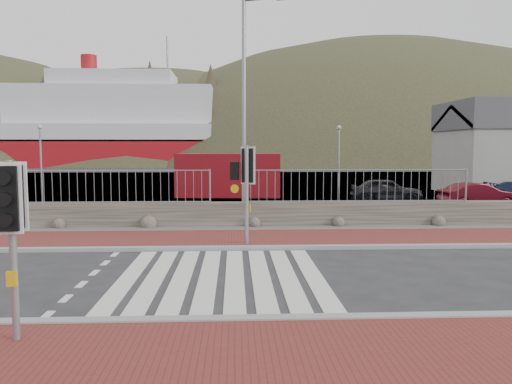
{
  "coord_description": "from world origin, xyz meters",
  "views": [
    {
      "loc": [
        0.31,
        -11.15,
        2.95
      ],
      "look_at": [
        0.92,
        3.0,
        1.67
      ],
      "focal_mm": 35.0,
      "sensor_mm": 36.0,
      "label": 1
    }
  ],
  "objects_px": {
    "ferry": "(74,131)",
    "shipping_container": "(229,175)",
    "traffic_signal_far": "(245,174)",
    "streetlight": "(248,98)",
    "car_b": "(478,195)",
    "traffic_signal_near": "(11,212)",
    "car_a": "(386,190)"
  },
  "relations": [
    {
      "from": "ferry",
      "to": "traffic_signal_near",
      "type": "xyz_separation_m",
      "value": [
        21.68,
        -71.65,
        -3.36
      ]
    },
    {
      "from": "traffic_signal_near",
      "to": "traffic_signal_far",
      "type": "bearing_deg",
      "value": 56.77
    },
    {
      "from": "traffic_signal_far",
      "to": "car_b",
      "type": "height_order",
      "value": "traffic_signal_far"
    },
    {
      "from": "traffic_signal_near",
      "to": "shipping_container",
      "type": "bearing_deg",
      "value": 75.44
    },
    {
      "from": "traffic_signal_far",
      "to": "streetlight",
      "type": "bearing_deg",
      "value": -73.66
    },
    {
      "from": "streetlight",
      "to": "shipping_container",
      "type": "xyz_separation_m",
      "value": [
        -0.85,
        10.81,
        -3.53
      ]
    },
    {
      "from": "ferry",
      "to": "car_a",
      "type": "relative_size",
      "value": 13.18
    },
    {
      "from": "streetlight",
      "to": "car_b",
      "type": "height_order",
      "value": "streetlight"
    },
    {
      "from": "traffic_signal_near",
      "to": "car_b",
      "type": "bearing_deg",
      "value": 39.91
    },
    {
      "from": "ferry",
      "to": "shipping_container",
      "type": "distance_m",
      "value": 55.02
    },
    {
      "from": "traffic_signal_far",
      "to": "car_b",
      "type": "distance_m",
      "value": 14.69
    },
    {
      "from": "car_a",
      "to": "streetlight",
      "type": "bearing_deg",
      "value": 141.33
    },
    {
      "from": "car_a",
      "to": "car_b",
      "type": "distance_m",
      "value": 4.58
    },
    {
      "from": "car_a",
      "to": "shipping_container",
      "type": "bearing_deg",
      "value": 74.87
    },
    {
      "from": "shipping_container",
      "to": "car_b",
      "type": "relative_size",
      "value": 1.67
    },
    {
      "from": "shipping_container",
      "to": "car_b",
      "type": "xyz_separation_m",
      "value": [
        12.21,
        -6.34,
        -0.68
      ]
    },
    {
      "from": "ferry",
      "to": "car_b",
      "type": "distance_m",
      "value": 66.67
    },
    {
      "from": "streetlight",
      "to": "traffic_signal_near",
      "type": "bearing_deg",
      "value": -89.16
    },
    {
      "from": "streetlight",
      "to": "car_b",
      "type": "bearing_deg",
      "value": 40.08
    },
    {
      "from": "ferry",
      "to": "shipping_container",
      "type": "height_order",
      "value": "ferry"
    },
    {
      "from": "car_a",
      "to": "car_b",
      "type": "relative_size",
      "value": 1.03
    },
    {
      "from": "ferry",
      "to": "streetlight",
      "type": "relative_size",
      "value": 5.85
    },
    {
      "from": "streetlight",
      "to": "car_a",
      "type": "height_order",
      "value": "streetlight"
    },
    {
      "from": "traffic_signal_near",
      "to": "traffic_signal_far",
      "type": "height_order",
      "value": "traffic_signal_far"
    },
    {
      "from": "traffic_signal_near",
      "to": "traffic_signal_far",
      "type": "relative_size",
      "value": 0.92
    },
    {
      "from": "traffic_signal_far",
      "to": "car_b",
      "type": "xyz_separation_m",
      "value": [
        11.55,
        8.94,
        -1.56
      ]
    },
    {
      "from": "shipping_container",
      "to": "traffic_signal_far",
      "type": "bearing_deg",
      "value": -83.17
    },
    {
      "from": "traffic_signal_far",
      "to": "streetlight",
      "type": "relative_size",
      "value": 0.35
    },
    {
      "from": "streetlight",
      "to": "shipping_container",
      "type": "height_order",
      "value": "streetlight"
    },
    {
      "from": "traffic_signal_far",
      "to": "streetlight",
      "type": "xyz_separation_m",
      "value": [
        0.19,
        4.47,
        2.64
      ]
    },
    {
      "from": "car_a",
      "to": "traffic_signal_far",
      "type": "bearing_deg",
      "value": 154.27
    },
    {
      "from": "ferry",
      "to": "traffic_signal_far",
      "type": "bearing_deg",
      "value": -68.55
    }
  ]
}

